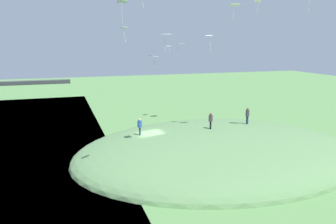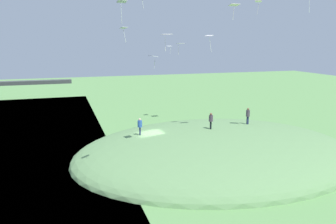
{
  "view_description": "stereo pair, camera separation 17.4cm",
  "coord_description": "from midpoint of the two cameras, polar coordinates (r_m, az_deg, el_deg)",
  "views": [
    {
      "loc": [
        -8.39,
        -31.55,
        11.18
      ],
      "look_at": [
        0.89,
        -3.21,
        4.93
      ],
      "focal_mm": 35.86,
      "sensor_mm": 36.0,
      "label": 1
    },
    {
      "loc": [
        -8.22,
        -31.6,
        11.18
      ],
      "look_at": [
        0.89,
        -3.21,
        4.93
      ],
      "focal_mm": 35.86,
      "sensor_mm": 36.0,
      "label": 2
    }
  ],
  "objects": [
    {
      "name": "kite_8",
      "position": [
        45.69,
        2.28,
        11.5
      ],
      "size": [
        1.11,
        0.83,
        1.56
      ],
      "color": "silver"
    },
    {
      "name": "kite_9",
      "position": [
        34.59,
        7.15,
        12.55
      ],
      "size": [
        0.85,
        0.93,
        1.68
      ],
      "color": "white"
    },
    {
      "name": "person_with_child",
      "position": [
        34.06,
        7.45,
        -1.18
      ],
      "size": [
        0.57,
        0.57,
        1.68
      ],
      "rotation": [
        0.0,
        0.0,
        3.98
      ],
      "color": "black",
      "rests_on": "grass_hill"
    },
    {
      "name": "person_walking_path",
      "position": [
        37.45,
        13.56,
        -0.32
      ],
      "size": [
        0.49,
        0.49,
        1.81
      ],
      "rotation": [
        0.0,
        0.0,
        0.24
      ],
      "color": "#1E2745",
      "rests_on": "grass_hill"
    },
    {
      "name": "grass_hill",
      "position": [
        34.73,
        8.33,
        -7.06
      ],
      "size": [
        28.87,
        22.68,
        5.04
      ],
      "primitive_type": "ellipsoid",
      "color": "#669259",
      "rests_on": "ground_plane"
    },
    {
      "name": "kite_5",
      "position": [
        28.71,
        -2.32,
        9.39
      ],
      "size": [
        0.71,
        0.94,
        1.08
      ],
      "color": "white"
    },
    {
      "name": "kite_6",
      "position": [
        37.59,
        -0.11,
        12.96
      ],
      "size": [
        1.28,
        1.36,
        1.87
      ],
      "color": "silver"
    },
    {
      "name": "kite_1",
      "position": [
        30.4,
        -7.35,
        13.8
      ],
      "size": [
        0.74,
        0.67,
        1.36
      ],
      "color": "silver"
    },
    {
      "name": "person_near_shore",
      "position": [
        33.24,
        -4.66,
        -2.15
      ],
      "size": [
        0.48,
        0.48,
        1.69
      ],
      "rotation": [
        0.0,
        0.0,
        4.63
      ],
      "color": "#202849",
      "rests_on": "grass_hill"
    },
    {
      "name": "kite_0",
      "position": [
        32.46,
        11.34,
        17.32
      ],
      "size": [
        0.94,
        0.66,
        1.42
      ],
      "color": "silver"
    },
    {
      "name": "kite_2",
      "position": [
        40.52,
        15.22,
        17.56
      ],
      "size": [
        0.84,
        0.79,
        1.57
      ],
      "color": "white"
    },
    {
      "name": "kite_3",
      "position": [
        46.78,
        0.32,
        11.08
      ],
      "size": [
        0.83,
        0.67,
        1.06
      ],
      "color": "white"
    },
    {
      "name": "ground_plane",
      "position": [
        34.51,
        -2.92,
        -7.08
      ],
      "size": [
        160.0,
        160.0,
        0.0
      ],
      "primitive_type": "plane",
      "color": "#629652"
    },
    {
      "name": "kite_4",
      "position": [
        23.54,
        -7.65,
        17.84
      ],
      "size": [
        0.68,
        0.5,
        1.52
      ],
      "color": "white"
    }
  ]
}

